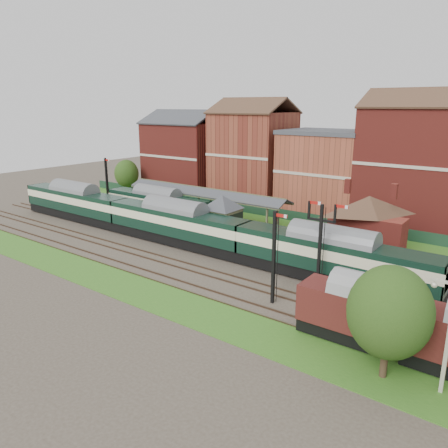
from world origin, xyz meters
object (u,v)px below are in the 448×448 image
Objects in this scene: semaphore_bracket at (320,242)px; dmu_train at (175,223)px; signal_box at (222,219)px; goods_van_a at (348,310)px; platform_railcar at (158,204)px.

semaphore_bracket is 0.14× the size of dmu_train.
signal_box is at bearing 159.08° from semaphore_bracket.
goods_van_a is at bearing -51.36° from semaphore_bracket.
platform_railcar reaches higher than goods_van_a.
dmu_train is 3.30× the size of platform_railcar.
semaphore_bracket reaches higher than platform_railcar.
dmu_train is at bearing 160.05° from goods_van_a.
dmu_train is at bearing -144.49° from signal_box.
signal_box is 16.16m from semaphore_bracket.
semaphore_bracket is at bearing -7.27° from dmu_train.
goods_van_a is (20.23, -12.25, -0.91)m from signal_box.
dmu_train is 11.52m from platform_railcar.
signal_box is 0.90× the size of goods_van_a.
platform_railcar is at bearing 145.66° from dmu_train.
semaphore_bracket reaches higher than dmu_train.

